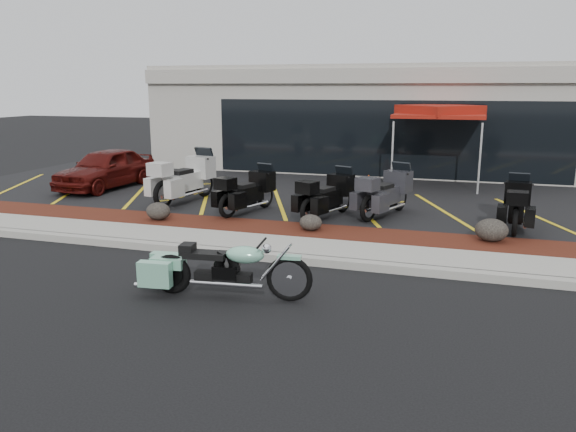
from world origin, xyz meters
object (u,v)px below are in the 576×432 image
(hero_cruiser, at_px, (289,272))
(touring_white, at_px, (204,172))
(parked_car, at_px, (106,168))
(traffic_cone, at_px, (368,182))
(popup_canopy, at_px, (439,113))

(hero_cruiser, height_order, touring_white, touring_white)
(parked_car, relative_size, traffic_cone, 8.00)
(hero_cruiser, height_order, traffic_cone, hero_cruiser)
(hero_cruiser, xyz_separation_m, traffic_cone, (-0.26, 9.27, -0.10))
(touring_white, distance_m, parked_car, 3.56)
(parked_car, height_order, traffic_cone, parked_car)
(parked_car, distance_m, popup_canopy, 10.57)
(parked_car, xyz_separation_m, popup_canopy, (9.80, 3.60, 1.67))
(traffic_cone, bearing_deg, hero_cruiser, -88.42)
(hero_cruiser, distance_m, parked_car, 10.76)
(touring_white, xyz_separation_m, popup_canopy, (6.25, 4.00, 1.58))
(parked_car, xyz_separation_m, traffic_cone, (7.85, 2.20, -0.39))
(touring_white, bearing_deg, popup_canopy, -46.02)
(hero_cruiser, xyz_separation_m, touring_white, (-4.57, 6.68, 0.38))
(touring_white, xyz_separation_m, traffic_cone, (4.31, 2.60, -0.48))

